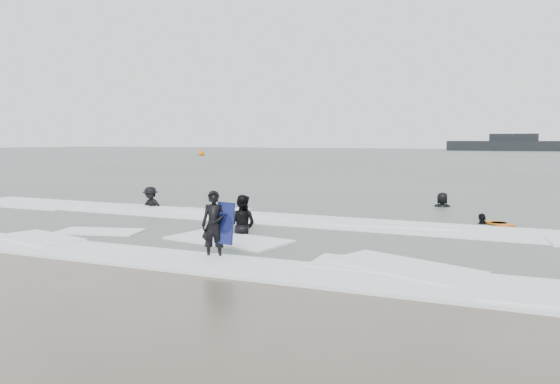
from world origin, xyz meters
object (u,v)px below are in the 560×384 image
at_px(buoy, 201,154).
at_px(surfer_breaker, 151,208).
at_px(surfer_centre, 214,259).
at_px(surfer_right_far, 442,208).
at_px(surfer_wading, 242,236).
at_px(vessel_horizon, 513,145).
at_px(surfer_right_near, 482,226).

bearing_deg(buoy, surfer_breaker, -58.99).
height_order(surfer_centre, surfer_right_far, surfer_right_far).
relative_size(surfer_wading, buoy, 1.06).
bearing_deg(surfer_breaker, surfer_centre, -45.81).
relative_size(surfer_wading, surfer_right_far, 0.97).
bearing_deg(vessel_horizon, surfer_right_near, -89.04).
xyz_separation_m(surfer_breaker, surfer_right_far, (10.71, 4.88, 0.00)).
relative_size(surfer_right_near, buoy, 0.94).
xyz_separation_m(surfer_wading, buoy, (-43.53, 65.87, 0.42)).
bearing_deg(vessel_horizon, buoy, -125.39).
distance_m(surfer_right_near, buoy, 78.58).
height_order(surfer_breaker, surfer_right_far, surfer_right_far).
bearing_deg(surfer_breaker, buoy, 119.28).
bearing_deg(surfer_right_far, surfer_right_near, 103.70).
relative_size(surfer_breaker, buoy, 1.04).
bearing_deg(surfer_centre, surfer_right_near, 39.00).
bearing_deg(vessel_horizon, surfer_centre, -91.32).
xyz_separation_m(surfer_breaker, surfer_right_near, (12.53, 0.80, 0.00)).
xyz_separation_m(surfer_centre, surfer_breaker, (-7.26, 7.03, 0.00)).
bearing_deg(surfer_breaker, vessel_horizon, 83.65).
xyz_separation_m(surfer_centre, buoy, (-44.36, 68.75, 0.42)).
distance_m(surfer_right_far, buoy, 74.27).
height_order(surfer_wading, surfer_right_near, surfer_wading).
xyz_separation_m(surfer_wading, surfer_breaker, (-6.43, 4.15, 0.00)).
relative_size(surfer_centre, surfer_right_near, 1.04).
relative_size(surfer_centre, buoy, 0.98).
xyz_separation_m(surfer_breaker, buoy, (-37.10, 61.72, 0.42)).
xyz_separation_m(surfer_centre, vessel_horizon, (3.13, 135.62, 1.57)).
height_order(surfer_centre, surfer_right_near, surfer_centre).
bearing_deg(surfer_wading, surfer_breaker, -35.11).
xyz_separation_m(surfer_right_near, surfer_right_far, (-1.82, 4.09, 0.00)).
bearing_deg(surfer_right_near, buoy, -80.66).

